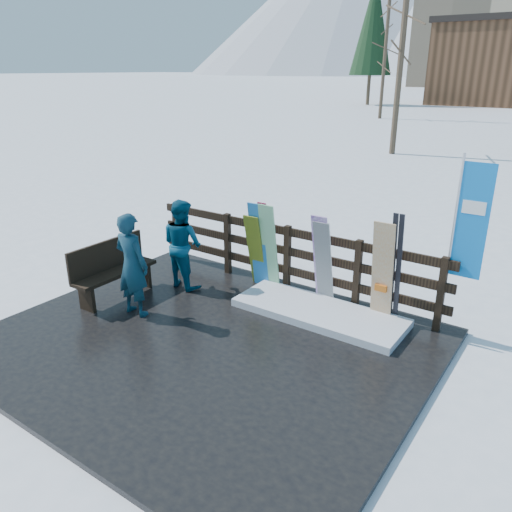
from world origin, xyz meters
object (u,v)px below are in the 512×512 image
Objects in this scene: rental_flag at (467,228)px; snowboard_3 at (321,260)px; snowboard_5 at (382,273)px; person_front at (132,265)px; person_back at (182,244)px; bench at (112,268)px; snowboard_2 at (256,251)px; snowboard_0 at (259,246)px; snowboard_4 at (324,264)px; snowboard_1 at (269,248)px.

snowboard_3 is at bearing -172.42° from rental_flag.
person_front is (-3.24, -1.95, 0.02)m from snowboard_5.
snowboard_3 is 1.00× the size of person_back.
snowboard_3 is (3.00, 1.73, 0.25)m from bench.
snowboard_3 is (1.28, 0.00, 0.11)m from snowboard_2.
snowboard_5 is 3.78m from person_front.
rental_flag is at bearing 4.75° from snowboard_0.
snowboard_5 is (4.01, 1.73, 0.28)m from bench.
snowboard_3 is 0.60× the size of rental_flag.
bench is at bearing -134.89° from snowboard_2.
snowboard_3 reaches higher than snowboard_2.
person_front reaches higher than bench.
bench is at bearing -17.60° from person_front.
snowboard_4 is (1.26, -0.00, -0.05)m from snowboard_0.
snowboard_4 is 0.94× the size of person_back.
snowboard_5 is 1.02× the size of person_back.
snowboard_0 is 3.36m from rental_flag.
snowboard_1 is 2.01m from snowboard_5.
rental_flag is (1.02, 0.27, 0.81)m from snowboard_5.
snowboard_0 reaches higher than snowboard_4.
rental_flag is at bearing 21.65° from bench.
bench is 1.25m from person_back.
snowboard_3 is 1.06× the size of snowboard_4.
snowboard_1 is at bearing -180.00° from snowboard_3.
snowboard_3 reaches higher than snowboard_4.
snowboard_4 reaches higher than snowboard_2.
person_front is (-2.27, -1.95, 0.10)m from snowboard_4.
snowboard_0 is 1.15× the size of snowboard_2.
person_back is at bearing -167.44° from rental_flag.
bench is 0.91× the size of person_front.
person_front is (-1.23, -1.95, 0.04)m from snowboard_1.
bench is at bearing 63.78° from person_back.
person_front is (-1.01, -1.95, 0.05)m from snowboard_0.
snowboard_4 is at bearing 29.59° from bench.
snowboard_2 is 1.29m from snowboard_3.
bench is 0.86m from person_front.
snowboard_3 is 1.01m from snowboard_5.
rental_flag reaches higher than person_front.
snowboard_2 is at bearing -180.00° from snowboard_5.
rental_flag reaches higher than person_back.
person_front reaches higher than snowboard_1.
bench is 0.96× the size of snowboard_1.
snowboard_1 is 1.06× the size of snowboard_4.
person_front is (-4.26, -2.22, -0.79)m from rental_flag.
snowboard_1 reaches higher than snowboard_4.
person_back is (-1.34, -0.70, 0.01)m from snowboard_1.
snowboard_3 is 2.96m from person_front.
person_front reaches higher than snowboard_2.
snowboard_4 is at bearing -172.27° from rental_flag.
snowboard_5 is at bearing 0.00° from snowboard_4.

